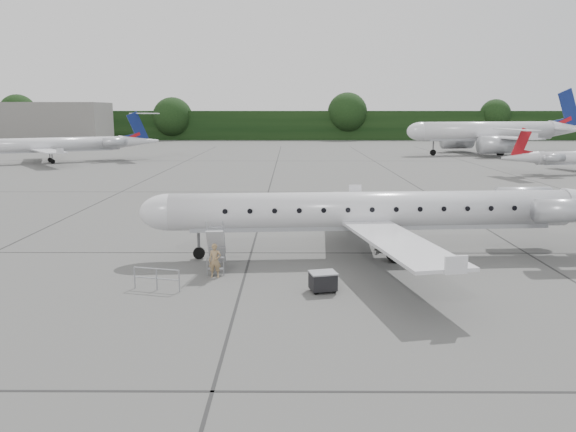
# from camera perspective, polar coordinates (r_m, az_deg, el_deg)

# --- Properties ---
(ground) EXTENTS (320.00, 320.00, 0.00)m
(ground) POSITION_cam_1_polar(r_m,az_deg,el_deg) (29.80, 9.02, -5.00)
(ground) COLOR #5A5A58
(ground) RESTS_ON ground
(treeline) EXTENTS (260.00, 4.00, 8.00)m
(treeline) POSITION_cam_1_polar(r_m,az_deg,el_deg) (158.47, 1.95, 9.18)
(treeline) COLOR black
(treeline) RESTS_ON ground
(terminal_building) EXTENTS (40.00, 14.00, 10.00)m
(terminal_building) POSITION_cam_1_polar(r_m,az_deg,el_deg) (153.11, -25.33, 8.51)
(terminal_building) COLOR slate
(terminal_building) RESTS_ON ground
(main_regional_jet) EXTENTS (29.47, 22.18, 7.20)m
(main_regional_jet) POSITION_cam_1_polar(r_m,az_deg,el_deg) (31.01, 8.47, 2.43)
(main_regional_jet) COLOR silver
(main_regional_jet) RESTS_ON ground
(airstair) EXTENTS (1.01, 2.39, 2.26)m
(airstair) POSITION_cam_1_polar(r_m,az_deg,el_deg) (28.65, -7.29, -3.26)
(airstair) COLOR silver
(airstair) RESTS_ON ground
(passenger) EXTENTS (0.62, 0.42, 1.67)m
(passenger) POSITION_cam_1_polar(r_m,az_deg,el_deg) (27.45, -7.43, -4.51)
(passenger) COLOR #937650
(passenger) RESTS_ON ground
(safety_railing) EXTENTS (2.16, 0.60, 1.00)m
(safety_railing) POSITION_cam_1_polar(r_m,az_deg,el_deg) (26.06, -13.20, -6.30)
(safety_railing) COLOR #92949A
(safety_railing) RESTS_ON ground
(baggage_cart) EXTENTS (1.30, 1.14, 0.97)m
(baggage_cart) POSITION_cam_1_polar(r_m,az_deg,el_deg) (25.23, 3.57, -6.63)
(baggage_cart) COLOR black
(baggage_cart) RESTS_ON ground
(bg_narrowbody) EXTENTS (37.90, 30.75, 12.03)m
(bg_narrowbody) POSITION_cam_1_polar(r_m,az_deg,el_deg) (110.90, 19.59, 9.01)
(bg_narrowbody) COLOR silver
(bg_narrowbody) RESTS_ON ground
(bg_regional_left) EXTENTS (36.37, 33.24, 7.79)m
(bg_regional_left) POSITION_cam_1_polar(r_m,az_deg,el_deg) (94.84, -23.72, 7.28)
(bg_regional_left) COLOR silver
(bg_regional_left) RESTS_ON ground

